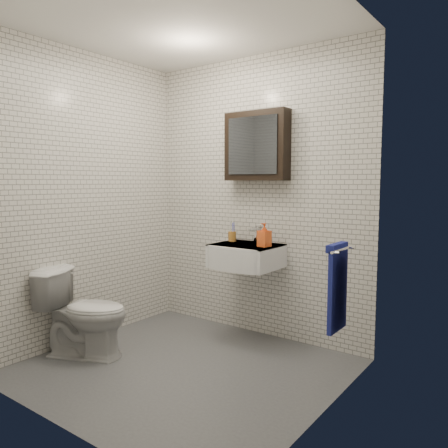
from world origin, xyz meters
name	(u,v)px	position (x,y,z in m)	size (l,w,h in m)	color
ground	(183,368)	(0.00, 0.00, 0.01)	(2.20, 2.00, 0.01)	#4C4D53
room_shell	(181,171)	(0.00, 0.00, 1.47)	(2.22, 2.02, 2.51)	silver
washbasin	(244,256)	(0.05, 0.73, 0.76)	(0.55, 0.50, 0.20)	white
faucet	(256,235)	(0.05, 0.93, 0.92)	(0.06, 0.20, 0.15)	silver
mirror_cabinet	(257,146)	(0.05, 0.93, 1.70)	(0.60, 0.15, 0.60)	black
towel_rail	(338,284)	(1.04, 0.35, 0.72)	(0.09, 0.30, 0.58)	silver
toothbrush_cup	(232,236)	(-0.16, 0.86, 0.90)	(0.10, 0.10, 0.20)	#B2752C
soap_bottle	(264,235)	(0.24, 0.75, 0.95)	(0.09, 0.09, 0.20)	#FF551A
toilet	(84,312)	(-0.80, -0.28, 0.35)	(0.40, 0.69, 0.71)	silver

